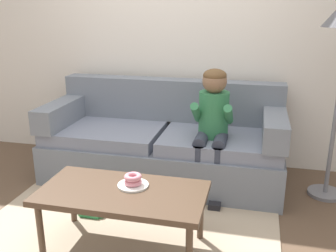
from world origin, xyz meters
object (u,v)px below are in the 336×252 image
(couch, at_px, (164,144))
(person_child, at_px, (212,120))
(coffee_table, at_px, (123,196))
(donut, at_px, (133,182))
(toy_controller, at_px, (91,214))

(couch, height_order, person_child, person_child)
(coffee_table, bearing_deg, couch, 90.65)
(coffee_table, height_order, person_child, person_child)
(coffee_table, relative_size, donut, 9.21)
(person_child, relative_size, donut, 9.18)
(coffee_table, height_order, donut, donut)
(couch, bearing_deg, toy_controller, -113.64)
(donut, distance_m, toy_controller, 0.67)
(coffee_table, bearing_deg, toy_controller, 141.17)
(couch, xyz_separation_m, coffee_table, (0.01, -1.19, 0.06))
(person_child, height_order, donut, person_child)
(couch, bearing_deg, donut, -86.79)
(coffee_table, distance_m, donut, 0.12)
(coffee_table, xyz_separation_m, donut, (0.05, 0.08, 0.08))
(coffee_table, xyz_separation_m, toy_controller, (-0.39, 0.32, -0.37))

